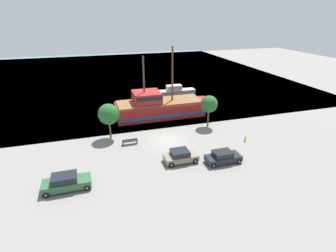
# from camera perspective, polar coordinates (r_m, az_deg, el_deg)

# --- Properties ---
(ground_plane) EXTENTS (160.00, 160.00, 0.00)m
(ground_plane) POSITION_cam_1_polar(r_m,az_deg,el_deg) (35.38, -0.21, -3.16)
(ground_plane) COLOR gray
(water_surface) EXTENTS (80.00, 80.00, 0.00)m
(water_surface) POSITION_cam_1_polar(r_m,az_deg,el_deg) (76.49, -9.91, 11.23)
(water_surface) COLOR slate
(water_surface) RESTS_ON ground
(pirate_ship) EXTENTS (15.60, 5.11, 11.18)m
(pirate_ship) POSITION_cam_1_polar(r_m,az_deg,el_deg) (43.19, -1.99, 4.20)
(pirate_ship) COLOR #A31E1E
(pirate_ship) RESTS_ON water_surface
(moored_boat_dockside) EXTENTS (7.67, 1.95, 2.09)m
(moored_boat_dockside) POSITION_cam_1_polar(r_m,az_deg,el_deg) (54.93, 1.77, 7.58)
(moored_boat_dockside) COLOR #B7B2A8
(moored_boat_dockside) RESTS_ON water_surface
(parked_car_curb_front) EXTENTS (3.82, 2.01, 1.47)m
(parked_car_curb_front) POSITION_cam_1_polar(r_m,az_deg,el_deg) (30.29, 2.75, -6.55)
(parked_car_curb_front) COLOR #7F705B
(parked_car_curb_front) RESTS_ON ground_plane
(parked_car_curb_mid) EXTENTS (4.56, 1.93, 1.59)m
(parked_car_curb_mid) POSITION_cam_1_polar(r_m,az_deg,el_deg) (27.78, -21.30, -11.32)
(parked_car_curb_mid) COLOR #2D5B38
(parked_car_curb_mid) RESTS_ON ground_plane
(parked_car_curb_rear) EXTENTS (4.05, 1.83, 1.43)m
(parked_car_curb_rear) POSITION_cam_1_polar(r_m,az_deg,el_deg) (30.79, 11.88, -6.61)
(parked_car_curb_rear) COLOR black
(parked_car_curb_rear) RESTS_ON ground_plane
(fire_hydrant) EXTENTS (0.42, 0.25, 0.76)m
(fire_hydrant) POSITION_cam_1_polar(r_m,az_deg,el_deg) (36.58, 16.50, -2.55)
(fire_hydrant) COLOR yellow
(fire_hydrant) RESTS_ON ground_plane
(bench_promenade_east) EXTENTS (1.98, 0.45, 0.85)m
(bench_promenade_east) POSITION_cam_1_polar(r_m,az_deg,el_deg) (34.52, -8.30, -3.31)
(bench_promenade_east) COLOR #4C4742
(bench_promenade_east) RESTS_ON ground_plane
(tree_row_east) EXTENTS (2.81, 2.81, 4.88)m
(tree_row_east) POSITION_cam_1_polar(r_m,az_deg,el_deg) (35.61, -12.80, 2.50)
(tree_row_east) COLOR brown
(tree_row_east) RESTS_ON ground_plane
(tree_row_mideast) EXTENTS (2.52, 2.52, 4.79)m
(tree_row_mideast) POSITION_cam_1_polar(r_m,az_deg,el_deg) (38.95, 8.92, 4.71)
(tree_row_mideast) COLOR brown
(tree_row_mideast) RESTS_ON ground_plane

